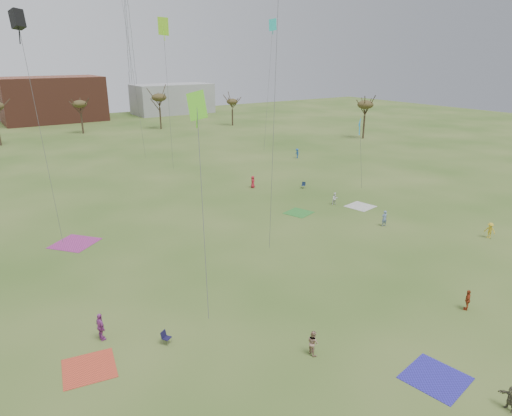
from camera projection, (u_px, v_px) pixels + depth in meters
ground at (355, 332)px, 30.59m from camera, size 260.00×260.00×0.00m
spectator_fore_a at (468, 300)px, 33.07m from camera, size 1.00×0.78×1.59m
spectator_fore_b at (313, 343)px, 28.15m from camera, size 0.70×0.85×1.62m
spectator_fore_c at (511, 398)px, 23.71m from camera, size 0.57×1.37×1.43m
flyer_mid_b at (490, 230)px, 46.06m from camera, size 0.85×1.18×1.64m
flyer_mid_c at (384, 218)px, 49.24m from camera, size 0.72×0.55×1.77m
spectator_mid_d at (101, 327)px, 29.48m from camera, size 0.61×1.18×1.93m
spectator_mid_e at (335, 199)px, 56.30m from camera, size 0.88×0.76×1.55m
flyer_far_b at (253, 182)px, 63.48m from camera, size 0.84×0.98×1.70m
flyer_far_c at (297, 153)px, 81.70m from camera, size 0.89×1.24×1.73m
blanket_red at (89, 368)px, 27.05m from camera, size 3.47×3.47×0.03m
blanket_blue at (435, 378)px, 26.24m from camera, size 3.71×3.71×0.03m
blanket_cream at (360, 206)px, 55.87m from camera, size 3.45×3.45×0.03m
blanket_plum at (75, 243)px, 44.97m from camera, size 5.34×5.34×0.03m
blanket_olive at (299, 213)px, 53.61m from camera, size 3.49×3.49×0.03m
camp_chair_left at (166, 340)px, 29.32m from camera, size 0.71×0.73×0.87m
camp_chair_right at (303, 186)px, 63.41m from camera, size 0.73×0.72×0.87m
kites_aloft at (113, 18)px, 53.03m from camera, size 60.50×50.47×27.93m
tree_line at (52, 112)px, 88.80m from camera, size 117.44×49.32×8.91m
building_brick at (52, 99)px, 125.35m from camera, size 26.00×16.00×12.00m
building_grey at (173, 99)px, 142.86m from camera, size 24.00×12.00×9.00m
radio_tower at (130, 49)px, 138.30m from camera, size 1.51×1.72×41.00m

